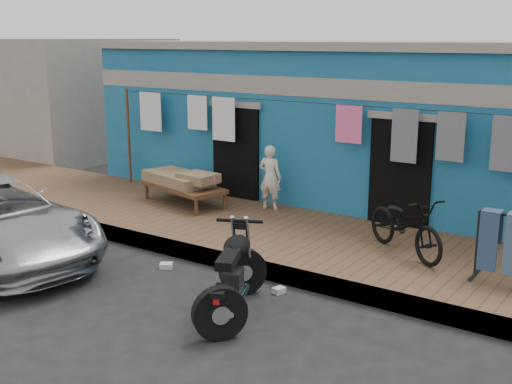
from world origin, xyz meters
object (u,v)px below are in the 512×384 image
bicycle (406,218)px  motorcycle (232,273)px  seated_person (270,177)px  charpoy (184,188)px

bicycle → motorcycle: (-1.15, -2.81, -0.25)m
seated_person → motorcycle: size_ratio=0.67×
charpoy → bicycle: bearing=-4.7°
seated_person → charpoy: seated_person is taller
seated_person → motorcycle: seated_person is taller
seated_person → charpoy: (-1.59, -0.64, -0.30)m
bicycle → charpoy: bicycle is taller
bicycle → charpoy: (-4.70, 0.39, -0.24)m
seated_person → motorcycle: bearing=109.0°
motorcycle → seated_person: bearing=92.6°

